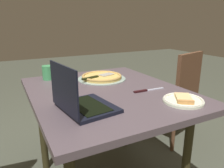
{
  "coord_description": "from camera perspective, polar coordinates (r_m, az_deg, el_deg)",
  "views": [
    {
      "loc": [
        1.21,
        -0.59,
        1.17
      ],
      "look_at": [
        0.06,
        0.01,
        0.79
      ],
      "focal_mm": 34.4,
      "sensor_mm": 36.0,
      "label": 1
    }
  ],
  "objects": [
    {
      "name": "laptop",
      "position": [
        1.09,
        -8.45,
        -4.55
      ],
      "size": [
        0.33,
        0.29,
        0.25
      ],
      "color": "black",
      "rests_on": "dining_table"
    },
    {
      "name": "drink_cup",
      "position": [
        1.73,
        -16.7,
        2.96
      ],
      "size": [
        0.08,
        0.08,
        0.11
      ],
      "color": "#41995C",
      "rests_on": "dining_table"
    },
    {
      "name": "chair_far",
      "position": [
        2.16,
        16.85,
        -1.96
      ],
      "size": [
        0.49,
        0.49,
        0.9
      ],
      "color": "brown",
      "rests_on": "ground_plane"
    },
    {
      "name": "pizza_plate",
      "position": [
        1.27,
        18.42,
        -4.05
      ],
      "size": [
        0.23,
        0.23,
        0.04
      ],
      "color": "white",
      "rests_on": "dining_table"
    },
    {
      "name": "table_knife",
      "position": [
        1.41,
        9.04,
        -1.68
      ],
      "size": [
        0.02,
        0.23,
        0.01
      ],
      "color": "#B2B4C9",
      "rests_on": "dining_table"
    },
    {
      "name": "dining_table",
      "position": [
        1.44,
        -1.32,
        -4.56
      ],
      "size": [
        1.15,
        0.96,
        0.73
      ],
      "color": "#53464D",
      "rests_on": "ground_plane"
    },
    {
      "name": "pizza_tray",
      "position": [
        1.68,
        -2.77,
        1.9
      ],
      "size": [
        0.37,
        0.37,
        0.04
      ],
      "color": "#91A89F",
      "rests_on": "dining_table"
    }
  ]
}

